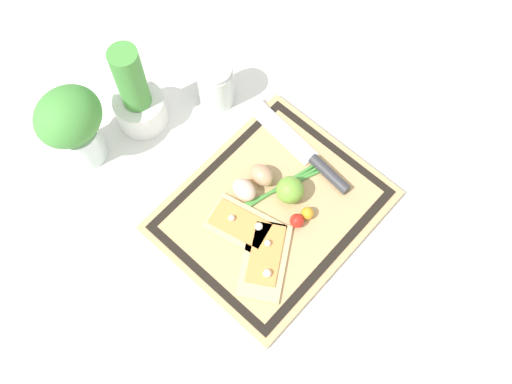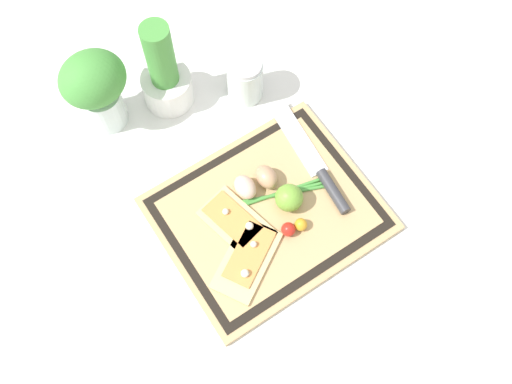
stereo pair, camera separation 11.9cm
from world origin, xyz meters
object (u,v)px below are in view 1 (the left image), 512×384
at_px(pizza_slice_far, 244,226).
at_px(herb_glass, 72,124).
at_px(lime, 290,190).
at_px(sauce_jar, 216,86).
at_px(egg_brown, 262,175).
at_px(herb_pot, 137,99).
at_px(egg_pink, 244,190).
at_px(cherry_tomato_yellow, 307,213).
at_px(knife, 314,160).
at_px(cherry_tomato_red, 297,221).
at_px(pizza_slice_near, 265,259).

height_order(pizza_slice_far, herb_glass, herb_glass).
bearing_deg(lime, sauce_jar, 74.79).
height_order(egg_brown, herb_pot, herb_pot).
distance_m(egg_brown, herb_glass, 0.38).
xyz_separation_m(egg_pink, cherry_tomato_yellow, (0.05, -0.12, -0.01)).
bearing_deg(egg_pink, cherry_tomato_yellow, -68.51).
relative_size(pizza_slice_far, knife, 0.56).
relative_size(herb_pot, sauce_jar, 2.09).
relative_size(cherry_tomato_red, herb_pot, 0.12).
xyz_separation_m(knife, herb_glass, (-0.30, 0.37, 0.10)).
bearing_deg(lime, pizza_slice_far, 168.69).
xyz_separation_m(egg_brown, herb_pot, (-0.06, 0.29, 0.04)).
distance_m(herb_pot, herb_glass, 0.14).
distance_m(pizza_slice_near, cherry_tomato_red, 0.10).
height_order(egg_brown, herb_glass, herb_glass).
xyz_separation_m(cherry_tomato_yellow, herb_pot, (-0.06, 0.41, 0.05)).
xyz_separation_m(pizza_slice_near, lime, (0.13, 0.05, 0.02)).
bearing_deg(egg_brown, lime, -81.55).
bearing_deg(egg_brown, sauce_jar, 68.08).
relative_size(pizza_slice_near, egg_pink, 3.32).
distance_m(egg_pink, lime, 0.09).
bearing_deg(egg_brown, cherry_tomato_yellow, -89.53).
xyz_separation_m(egg_pink, herb_pot, (-0.01, 0.29, 0.04)).
bearing_deg(cherry_tomato_red, pizza_slice_near, -177.72).
bearing_deg(cherry_tomato_yellow, egg_pink, 111.49).
relative_size(sauce_jar, herb_glass, 0.55).
relative_size(cherry_tomato_red, herb_glass, 0.14).
height_order(egg_pink, herb_glass, herb_glass).
relative_size(pizza_slice_near, knife, 0.62).
relative_size(egg_pink, herb_glass, 0.26).
relative_size(pizza_slice_near, herb_glass, 0.88).
distance_m(pizza_slice_near, egg_brown, 0.17).
distance_m(cherry_tomato_yellow, herb_pot, 0.42).
distance_m(knife, cherry_tomato_red, 0.14).
bearing_deg(cherry_tomato_yellow, herb_pot, 98.58).
distance_m(lime, cherry_tomato_yellow, 0.06).
distance_m(pizza_slice_far, egg_pink, 0.07).
relative_size(pizza_slice_far, herb_pot, 0.70).
relative_size(lime, herb_glass, 0.28).
relative_size(knife, cherry_tomato_red, 10.18).
distance_m(cherry_tomato_yellow, sauce_jar, 0.34).
xyz_separation_m(egg_pink, herb_glass, (-0.15, 0.31, 0.08)).
bearing_deg(herb_pot, sauce_jar, -29.11).
height_order(pizza_slice_far, knife, pizza_slice_far).
height_order(cherry_tomato_red, sauce_jar, sauce_jar).
xyz_separation_m(pizza_slice_near, cherry_tomato_red, (0.10, 0.00, 0.01)).
distance_m(herb_pot, sauce_jar, 0.17).
height_order(egg_pink, cherry_tomato_red, egg_pink).
xyz_separation_m(knife, lime, (-0.09, -0.01, 0.02)).
height_order(pizza_slice_near, cherry_tomato_red, cherry_tomato_red).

